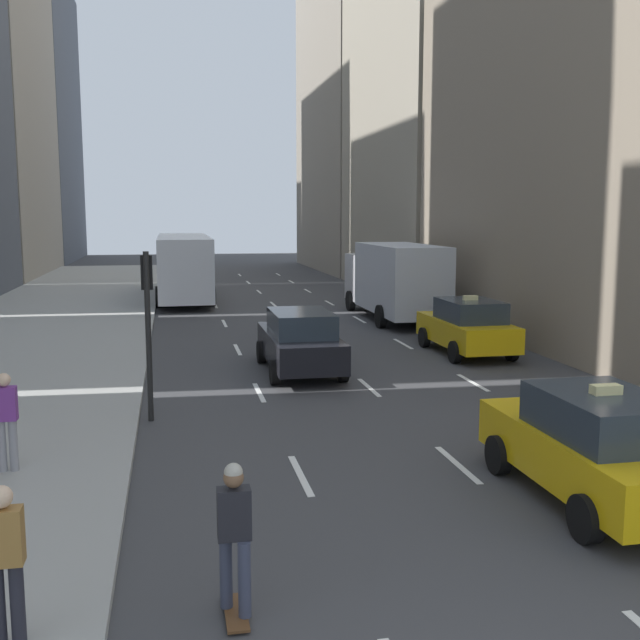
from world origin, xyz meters
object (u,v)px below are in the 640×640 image
(skateboarder, at_px, (234,533))
(pedestrian_near_curb, at_px, (5,558))
(traffic_light_pole, at_px, (148,308))
(taxi_second, at_px, (467,326))
(box_truck, at_px, (394,279))
(city_bus, at_px, (184,265))
(taxi_lead, at_px, (595,446))
(sedan_black_near, at_px, (300,341))
(pedestrian_mid_block, at_px, (6,417))

(skateboarder, height_order, pedestrian_near_curb, pedestrian_near_curb)
(pedestrian_near_curb, xyz_separation_m, traffic_light_pole, (1.15, 8.67, 1.34))
(taxi_second, xyz_separation_m, skateboarder, (-8.45, -14.11, 0.08))
(box_truck, bearing_deg, city_bus, 132.00)
(box_truck, bearing_deg, traffic_light_pole, -124.80)
(taxi_lead, xyz_separation_m, sedan_black_near, (-2.80, 10.17, 0.00))
(city_bus, bearing_deg, taxi_second, -64.03)
(sedan_black_near, height_order, pedestrian_mid_block, pedestrian_mid_block)
(taxi_lead, relative_size, pedestrian_mid_block, 2.67)
(skateboarder, distance_m, traffic_light_pole, 8.49)
(taxi_lead, xyz_separation_m, box_truck, (2.80, 19.77, 0.83))
(taxi_lead, xyz_separation_m, pedestrian_near_curb, (-7.90, -2.64, 0.19))
(taxi_second, relative_size, pedestrian_mid_block, 2.67)
(taxi_second, bearing_deg, pedestrian_near_curb, -126.44)
(sedan_black_near, bearing_deg, pedestrian_mid_block, -129.74)
(taxi_second, bearing_deg, pedestrian_mid_block, -142.32)
(taxi_second, distance_m, city_bus, 19.23)
(sedan_black_near, height_order, pedestrian_near_curb, pedestrian_near_curb)
(taxi_second, relative_size, box_truck, 0.52)
(box_truck, bearing_deg, sedan_black_near, -120.26)
(taxi_lead, distance_m, sedan_black_near, 10.55)
(traffic_light_pole, bearing_deg, pedestrian_near_curb, -97.53)
(taxi_lead, height_order, skateboarder, taxi_lead)
(taxi_second, distance_m, box_truck, 7.97)
(box_truck, relative_size, pedestrian_mid_block, 5.09)
(traffic_light_pole, bearing_deg, sedan_black_near, 46.37)
(city_bus, distance_m, pedestrian_mid_block, 26.58)
(taxi_second, relative_size, traffic_light_pole, 1.22)
(box_truck, xyz_separation_m, skateboarder, (-8.45, -22.04, -0.75))
(city_bus, bearing_deg, skateboarder, -90.08)
(city_bus, height_order, traffic_light_pole, traffic_light_pole)
(city_bus, relative_size, traffic_light_pole, 3.23)
(city_bus, bearing_deg, box_truck, -48.00)
(taxi_lead, height_order, pedestrian_mid_block, taxi_lead)
(taxi_second, relative_size, sedan_black_near, 0.93)
(sedan_black_near, xyz_separation_m, pedestrian_near_curb, (-5.10, -12.82, 0.18))
(taxi_lead, bearing_deg, traffic_light_pole, 138.22)
(taxi_second, height_order, city_bus, city_bus)
(taxi_lead, xyz_separation_m, skateboarder, (-5.65, -2.26, 0.08))
(taxi_lead, distance_m, skateboarder, 6.09)
(taxi_second, distance_m, pedestrian_near_curb, 18.01)
(box_truck, bearing_deg, skateboarder, -110.99)
(sedan_black_near, height_order, skateboarder, skateboarder)
(taxi_second, height_order, pedestrian_near_curb, taxi_second)
(taxi_second, distance_m, pedestrian_mid_block, 14.87)
(taxi_second, xyz_separation_m, pedestrian_near_curb, (-10.70, -14.49, 0.19))
(taxi_lead, relative_size, taxi_second, 1.00)
(sedan_black_near, distance_m, pedestrian_mid_block, 9.65)
(taxi_second, relative_size, city_bus, 0.38)
(pedestrian_near_curb, bearing_deg, taxi_lead, 18.50)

